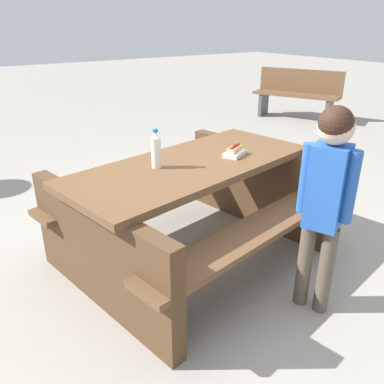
% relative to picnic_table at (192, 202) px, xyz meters
% --- Properties ---
extents(ground_plane, '(30.00, 30.00, 0.00)m').
position_rel_picnic_table_xyz_m(ground_plane, '(0.00, 0.00, -0.44)').
color(ground_plane, gray).
rests_on(ground_plane, ground).
extents(picnic_table, '(2.01, 1.68, 0.75)m').
position_rel_picnic_table_xyz_m(picnic_table, '(0.00, 0.00, 0.00)').
color(picnic_table, brown).
rests_on(picnic_table, ground).
extents(soda_bottle, '(0.06, 0.06, 0.26)m').
position_rel_picnic_table_xyz_m(soda_bottle, '(-0.25, 0.05, 0.43)').
color(soda_bottle, silver).
rests_on(soda_bottle, picnic_table).
extents(hotdog_tray, '(0.21, 0.18, 0.08)m').
position_rel_picnic_table_xyz_m(hotdog_tray, '(0.33, -0.06, 0.34)').
color(hotdog_tray, white).
rests_on(hotdog_tray, picnic_table).
extents(child_in_coat, '(0.23, 0.29, 1.26)m').
position_rel_picnic_table_xyz_m(child_in_coat, '(0.27, -0.90, 0.36)').
color(child_in_coat, brown).
rests_on(child_in_coat, ground).
extents(park_bench_near, '(0.96, 1.54, 0.85)m').
position_rel_picnic_table_xyz_m(park_bench_near, '(4.17, 2.65, 0.00)').
color(park_bench_near, brown).
rests_on(park_bench_near, ground).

